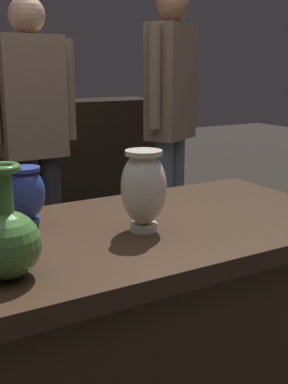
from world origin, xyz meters
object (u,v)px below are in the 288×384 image
vase_centerpiece (144,188)px  vase_tall_behind (27,193)px  visitor_center_back (33,129)px  vase_left_accent (6,240)px  visitor_near_right (171,111)px

vase_centerpiece → vase_tall_behind: vase_centerpiece is taller
vase_tall_behind → visitor_center_back: 1.23m
vase_tall_behind → visitor_center_back: size_ratio=0.10×
vase_centerpiece → vase_left_accent: bearing=-163.4°
visitor_center_back → vase_tall_behind: bearing=70.3°
vase_centerpiece → visitor_center_back: 1.38m
vase_tall_behind → vase_left_accent: vase_left_accent is taller
visitor_center_back → visitor_near_right: (0.80, -0.06, 0.06)m
visitor_center_back → visitor_near_right: size_ratio=0.95×
vase_centerpiece → vase_tall_behind: bearing=140.4°
vase_left_accent → visitor_center_back: bearing=70.4°
visitor_near_right → visitor_center_back: bearing=-34.2°
vase_left_accent → visitor_near_right: (1.33, 1.43, 0.09)m
vase_left_accent → visitor_near_right: size_ratio=0.15×
vase_left_accent → visitor_center_back: 1.58m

